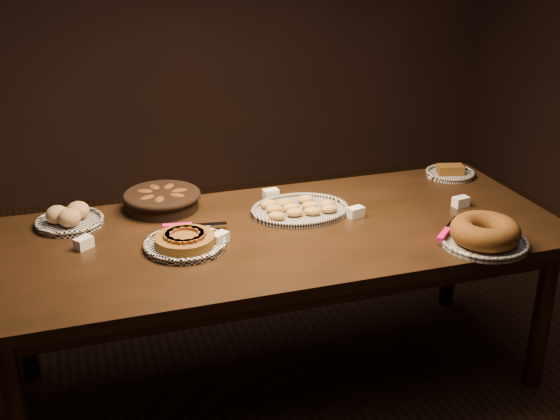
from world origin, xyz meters
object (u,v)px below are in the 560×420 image
object	(u,v)px
madeleine_platter	(299,209)
bundt_cake_plate	(485,234)
apple_tart_plate	(185,242)
buffet_table	(279,246)

from	to	relation	value
madeleine_platter	bundt_cake_plate	world-z (taller)	bundt_cake_plate
madeleine_platter	apple_tart_plate	bearing A→B (deg)	-162.02
bundt_cake_plate	apple_tart_plate	bearing A→B (deg)	171.37
buffet_table	madeleine_platter	bearing A→B (deg)	46.46
buffet_table	bundt_cake_plate	world-z (taller)	bundt_cake_plate
madeleine_platter	bundt_cake_plate	bearing A→B (deg)	-42.65
buffet_table	madeleine_platter	size ratio (longest dim) A/B	5.54
buffet_table	apple_tart_plate	size ratio (longest dim) A/B	6.57
buffet_table	bundt_cake_plate	bearing A→B (deg)	-27.29
madeleine_platter	bundt_cake_plate	size ratio (longest dim) A/B	1.06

